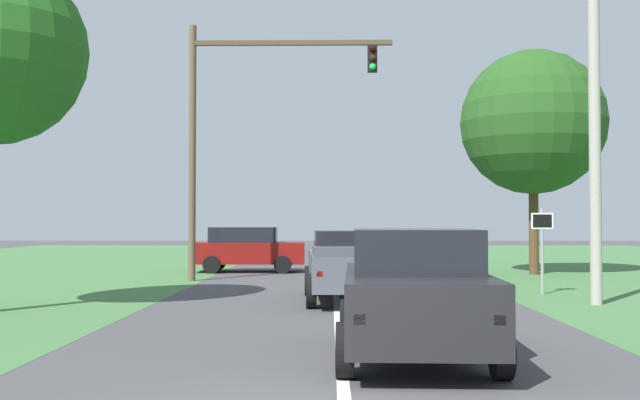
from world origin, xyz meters
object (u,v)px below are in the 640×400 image
object	(u,v)px
oak_tree_right	(533,122)
utility_pole_right	(594,109)
keep_moving_sign	(542,239)
red_suv_near	(414,290)
crossing_suv_far	(248,248)
pickup_truck_lead	(349,264)
traffic_light	(240,115)

from	to	relation	value
oak_tree_right	utility_pole_right	distance (m)	10.46
keep_moving_sign	red_suv_near	bearing A→B (deg)	-115.37
oak_tree_right	crossing_suv_far	world-z (taller)	oak_tree_right
keep_moving_sign	oak_tree_right	size ratio (longest dim) A/B	0.28
keep_moving_sign	crossing_suv_far	xyz separation A→B (m)	(-9.12, 9.09, -0.59)
keep_moving_sign	oak_tree_right	world-z (taller)	oak_tree_right
pickup_truck_lead	crossing_suv_far	bearing A→B (deg)	108.65
red_suv_near	traffic_light	bearing A→B (deg)	106.68
oak_tree_right	pickup_truck_lead	bearing A→B (deg)	-126.55
traffic_light	keep_moving_sign	world-z (taller)	traffic_light
pickup_truck_lead	crossing_suv_far	size ratio (longest dim) A/B	1.12
pickup_truck_lead	keep_moving_sign	bearing A→B (deg)	20.37
oak_tree_right	utility_pole_right	size ratio (longest dim) A/B	0.90
keep_moving_sign	utility_pole_right	distance (m)	4.16
pickup_truck_lead	keep_moving_sign	world-z (taller)	keep_moving_sign
red_suv_near	pickup_truck_lead	world-z (taller)	red_suv_near
oak_tree_right	crossing_suv_far	size ratio (longest dim) A/B	1.91
oak_tree_right	crossing_suv_far	distance (m)	12.06
red_suv_near	utility_pole_right	bearing A→B (deg)	54.09
keep_moving_sign	utility_pole_right	size ratio (longest dim) A/B	0.25
traffic_light	utility_pole_right	distance (m)	11.85
pickup_truck_lead	keep_moving_sign	xyz separation A→B (m)	(5.37, 2.00, 0.59)
red_suv_near	utility_pole_right	size ratio (longest dim) A/B	0.49
red_suv_near	crossing_suv_far	xyz separation A→B (m)	(-4.51, 18.82, -0.07)
keep_moving_sign	traffic_light	bearing A→B (deg)	152.96
keep_moving_sign	oak_tree_right	bearing A→B (deg)	76.54
keep_moving_sign	crossing_suv_far	bearing A→B (deg)	135.07
pickup_truck_lead	utility_pole_right	size ratio (longest dim) A/B	0.53
traffic_light	crossing_suv_far	xyz separation A→B (m)	(-0.24, 4.56, -4.68)
pickup_truck_lead	crossing_suv_far	world-z (taller)	pickup_truck_lead
oak_tree_right	keep_moving_sign	bearing A→B (deg)	-103.46
crossing_suv_far	utility_pole_right	world-z (taller)	utility_pole_right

